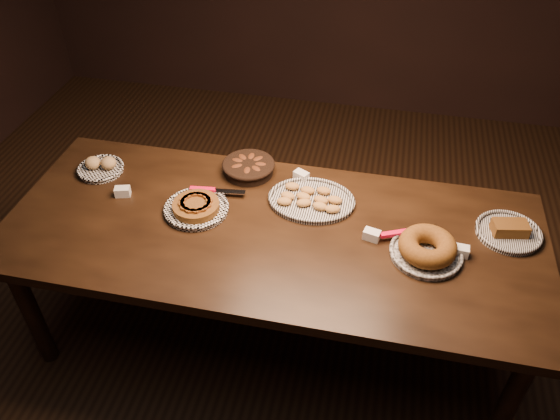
% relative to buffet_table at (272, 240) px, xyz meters
% --- Properties ---
extents(ground, '(5.00, 5.00, 0.00)m').
position_rel_buffet_table_xyz_m(ground, '(0.00, 0.00, -0.68)').
color(ground, black).
rests_on(ground, ground).
extents(buffet_table, '(2.40, 1.00, 0.75)m').
position_rel_buffet_table_xyz_m(buffet_table, '(0.00, 0.00, 0.00)').
color(buffet_table, black).
rests_on(buffet_table, ground).
extents(apple_tart_plate, '(0.34, 0.31, 0.06)m').
position_rel_buffet_table_xyz_m(apple_tart_plate, '(-0.36, 0.05, 0.10)').
color(apple_tart_plate, white).
rests_on(apple_tart_plate, buffet_table).
extents(madeleine_platter, '(0.40, 0.33, 0.05)m').
position_rel_buffet_table_xyz_m(madeleine_platter, '(0.14, 0.21, 0.09)').
color(madeleine_platter, black).
rests_on(madeleine_platter, buffet_table).
extents(bundt_cake_plate, '(0.36, 0.33, 0.10)m').
position_rel_buffet_table_xyz_m(bundt_cake_plate, '(0.67, -0.03, 0.11)').
color(bundt_cake_plate, black).
rests_on(bundt_cake_plate, buffet_table).
extents(croissant_basket, '(0.26, 0.26, 0.07)m').
position_rel_buffet_table_xyz_m(croissant_basket, '(-0.20, 0.38, 0.11)').
color(croissant_basket, black).
rests_on(croissant_basket, buffet_table).
extents(bread_roll_plate, '(0.23, 0.23, 0.07)m').
position_rel_buffet_table_xyz_m(bread_roll_plate, '(-0.93, 0.24, 0.10)').
color(bread_roll_plate, white).
rests_on(bread_roll_plate, buffet_table).
extents(loaf_plate, '(0.28, 0.28, 0.07)m').
position_rel_buffet_table_xyz_m(loaf_plate, '(1.02, 0.18, 0.09)').
color(loaf_plate, black).
rests_on(loaf_plate, buffet_table).
extents(tent_cards, '(1.63, 0.46, 0.04)m').
position_rel_buffet_table_xyz_m(tent_cards, '(0.05, 0.10, 0.10)').
color(tent_cards, white).
rests_on(tent_cards, buffet_table).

